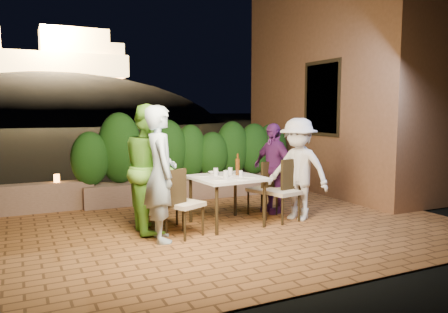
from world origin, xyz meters
TOP-DOWN VIEW (x-y plane):
  - ground at (0.00, 0.00)m, footprint 400.00×400.00m
  - terrace_floor at (0.00, 0.50)m, footprint 7.00×6.00m
  - building_wall at (3.60, 2.00)m, footprint 1.60×5.00m
  - window_pane at (2.82, 1.50)m, footprint 0.08×1.00m
  - window_frame at (2.81, 1.50)m, footprint 0.06×1.15m
  - planter at (0.20, 2.30)m, footprint 4.20×0.55m
  - hedge at (0.20, 2.30)m, footprint 4.00×0.70m
  - parapet at (-2.80, 2.30)m, footprint 2.20×0.30m
  - hill at (2.00, 60.00)m, footprint 52.00×40.00m
  - fortress at (2.00, 60.00)m, footprint 26.00×8.00m
  - dining_table at (-0.04, 0.14)m, footprint 1.09×1.09m
  - plate_nw at (-0.26, -0.10)m, footprint 0.24×0.24m
  - plate_sw at (-0.35, 0.35)m, footprint 0.21×0.21m
  - plate_ne at (0.27, -0.05)m, footprint 0.20×0.20m
  - plate_se at (0.24, 0.35)m, footprint 0.19×0.19m
  - plate_centre at (-0.04, 0.17)m, footprint 0.23×0.23m
  - plate_front at (0.05, -0.19)m, footprint 0.22×0.22m
  - glass_nw at (-0.11, 0.02)m, footprint 0.07×0.07m
  - glass_sw at (-0.15, 0.29)m, footprint 0.07×0.07m
  - glass_ne at (0.15, 0.03)m, footprint 0.06×0.06m
  - glass_se at (0.08, 0.27)m, footprint 0.07×0.07m
  - beer_bottle at (0.18, 0.20)m, footprint 0.07×0.07m
  - bowl at (-0.11, 0.47)m, footprint 0.19×0.19m
  - chair_left_front at (-0.84, -0.16)m, footprint 0.59×0.59m
  - chair_left_back at (-0.92, 0.29)m, footprint 0.44×0.44m
  - chair_right_front at (0.86, -0.04)m, footprint 0.54×0.54m
  - chair_right_back at (0.79, 0.47)m, footprint 0.52×0.52m
  - diner_blue at (-1.19, -0.21)m, footprint 0.51×0.71m
  - diner_green at (-1.18, 0.32)m, footprint 0.74×0.93m
  - diner_white at (1.14, -0.06)m, footprint 1.02×1.22m
  - diner_purple at (1.04, 0.55)m, footprint 0.55×0.96m
  - parapet_lamp at (-2.31, 2.30)m, footprint 0.10×0.10m

SIDE VIEW (x-z plane):
  - hill at x=2.00m, z-range -15.00..7.00m
  - terrace_floor at x=0.00m, z-range -0.15..0.00m
  - ground at x=0.00m, z-range -0.02..-0.02m
  - planter at x=0.20m, z-range 0.00..0.40m
  - parapet at x=-2.80m, z-range 0.00..0.50m
  - dining_table at x=-0.04m, z-range 0.00..0.75m
  - chair_right_back at x=0.79m, z-range 0.00..0.89m
  - chair_left_back at x=-0.92m, z-range 0.00..0.90m
  - chair_left_front at x=-0.84m, z-range 0.00..0.96m
  - chair_right_front at x=0.86m, z-range 0.00..0.98m
  - parapet_lamp at x=-2.31m, z-range 0.50..0.64m
  - plate_se at x=0.24m, z-range 0.75..0.76m
  - plate_ne at x=0.27m, z-range 0.75..0.76m
  - plate_sw at x=-0.35m, z-range 0.75..0.76m
  - plate_front at x=0.05m, z-range 0.75..0.76m
  - plate_centre at x=-0.04m, z-range 0.75..0.76m
  - plate_nw at x=-0.26m, z-range 0.75..0.76m
  - bowl at x=-0.11m, z-range 0.75..0.79m
  - diner_purple at x=1.04m, z-range 0.00..1.54m
  - glass_ne at x=0.15m, z-range 0.75..0.85m
  - glass_nw at x=-0.11m, z-range 0.75..0.87m
  - glass_se at x=0.08m, z-range 0.75..0.87m
  - glass_sw at x=-0.15m, z-range 0.75..0.87m
  - diner_white at x=1.14m, z-range 0.00..1.64m
  - diner_blue at x=-1.19m, z-range 0.00..1.83m
  - beer_bottle at x=0.18m, z-range 0.75..1.09m
  - diner_green at x=-1.18m, z-range 0.00..1.85m
  - hedge at x=0.20m, z-range 0.40..1.50m
  - window_pane at x=2.82m, z-range 1.30..2.70m
  - window_frame at x=2.81m, z-range 1.23..2.77m
  - building_wall at x=3.60m, z-range 0.00..5.00m
  - fortress at x=2.00m, z-range 6.50..14.50m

